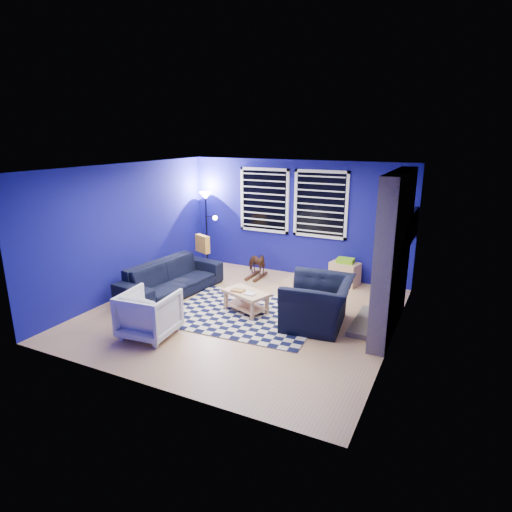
{
  "coord_description": "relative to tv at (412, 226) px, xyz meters",
  "views": [
    {
      "loc": [
        3.25,
        -6.1,
        3.01
      ],
      "look_at": [
        0.11,
        0.3,
        0.98
      ],
      "focal_mm": 30.0,
      "sensor_mm": 36.0,
      "label": 1
    }
  ],
  "objects": [
    {
      "name": "throw_pillow",
      "position": [
        -3.98,
        -0.88,
        -0.58
      ],
      "size": [
        0.39,
        0.25,
        0.36
      ],
      "primitive_type": "cube",
      "rotation": [
        0.0,
        0.0,
        -0.41
      ],
      "color": "#C9892F",
      "rests_on": "sofa"
    },
    {
      "name": "floor",
      "position": [
        -2.45,
        -2.0,
        -1.4
      ],
      "size": [
        5.0,
        5.0,
        0.0
      ],
      "primitive_type": "plane",
      "color": "tan",
      "rests_on": "ground"
    },
    {
      "name": "window_left",
      "position": [
        -3.2,
        0.46,
        0.2
      ],
      "size": [
        1.17,
        0.06,
        1.42
      ],
      "color": "black",
      "rests_on": "wall_back"
    },
    {
      "name": "cabinet",
      "position": [
        -1.25,
        0.25,
        -1.15
      ],
      "size": [
        0.64,
        0.5,
        0.56
      ],
      "rotation": [
        0.0,
        0.0,
        -0.23
      ],
      "color": "tan",
      "rests_on": "floor"
    },
    {
      "name": "floor_lamp",
      "position": [
        -4.58,
        0.25,
        0.01
      ],
      "size": [
        0.47,
        0.29,
        1.72
      ],
      "color": "black",
      "rests_on": "floor"
    },
    {
      "name": "armchair_bent",
      "position": [
        -3.33,
        -3.39,
        -1.04
      ],
      "size": [
        0.84,
        0.86,
        0.72
      ],
      "primitive_type": "imported",
      "rotation": [
        0.0,
        0.0,
        3.24
      ],
      "color": "gray",
      "rests_on": "floor"
    },
    {
      "name": "window_right",
      "position": [
        -1.9,
        0.46,
        0.2
      ],
      "size": [
        1.17,
        0.06,
        1.42
      ],
      "color": "black",
      "rests_on": "wall_back"
    },
    {
      "name": "rug",
      "position": [
        -2.38,
        -2.0,
        -1.39
      ],
      "size": [
        2.6,
        2.13,
        0.02
      ],
      "primitive_type": "cube",
      "rotation": [
        0.0,
        0.0,
        0.05
      ],
      "color": "black",
      "rests_on": "floor"
    },
    {
      "name": "rocking_horse",
      "position": [
        -3.08,
        -0.17,
        -1.08
      ],
      "size": [
        0.49,
        0.66,
        0.51
      ],
      "primitive_type": "imported",
      "rotation": [
        0.0,
        0.0,
        1.17
      ],
      "color": "#412415",
      "rests_on": "floor"
    },
    {
      "name": "coffee_table",
      "position": [
        -2.42,
        -1.92,
        -1.12
      ],
      "size": [
        0.9,
        0.7,
        0.4
      ],
      "rotation": [
        0.0,
        0.0,
        -0.34
      ],
      "color": "tan",
      "rests_on": "rug"
    },
    {
      "name": "tv",
      "position": [
        0.0,
        0.0,
        0.0
      ],
      "size": [
        0.07,
        1.0,
        0.58
      ],
      "color": "black",
      "rests_on": "wall_right"
    },
    {
      "name": "fireplace",
      "position": [
        -0.09,
        -1.5,
        -0.2
      ],
      "size": [
        0.65,
        2.0,
        2.5
      ],
      "color": "gray",
      "rests_on": "floor"
    },
    {
      "name": "wall_right",
      "position": [
        0.05,
        -2.0,
        -0.15
      ],
      "size": [
        0.0,
        5.0,
        5.0
      ],
      "primitive_type": "plane",
      "rotation": [
        1.57,
        0.0,
        -1.57
      ],
      "color": "navy",
      "rests_on": "floor"
    },
    {
      "name": "wall_left",
      "position": [
        -4.95,
        -2.0,
        -0.15
      ],
      "size": [
        0.0,
        5.0,
        5.0
      ],
      "primitive_type": "plane",
      "rotation": [
        1.57,
        0.0,
        1.57
      ],
      "color": "navy",
      "rests_on": "floor"
    },
    {
      "name": "sofa",
      "position": [
        -4.13,
        -1.78,
        -1.08
      ],
      "size": [
        2.29,
        1.1,
        0.64
      ],
      "primitive_type": "imported",
      "rotation": [
        0.0,
        0.0,
        1.46
      ],
      "color": "black",
      "rests_on": "floor"
    },
    {
      "name": "ceiling",
      "position": [
        -2.45,
        -2.0,
        1.1
      ],
      "size": [
        5.0,
        5.0,
        0.0
      ],
      "primitive_type": "plane",
      "rotation": [
        3.14,
        0.0,
        0.0
      ],
      "color": "white",
      "rests_on": "wall_back"
    },
    {
      "name": "wall_back",
      "position": [
        -2.45,
        0.5,
        -0.15
      ],
      "size": [
        5.0,
        0.0,
        5.0
      ],
      "primitive_type": "plane",
      "rotation": [
        1.57,
        0.0,
        0.0
      ],
      "color": "navy",
      "rests_on": "floor"
    },
    {
      "name": "armchair_big",
      "position": [
        -1.13,
        -1.87,
        -1.01
      ],
      "size": [
        1.31,
        1.18,
        0.77
      ],
      "primitive_type": "imported",
      "rotation": [
        0.0,
        0.0,
        -1.45
      ],
      "color": "black",
      "rests_on": "floor"
    }
  ]
}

